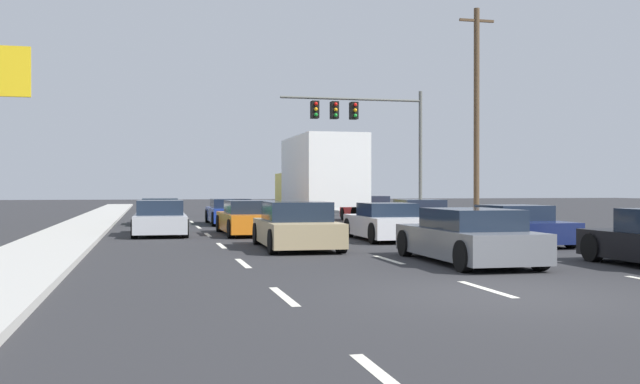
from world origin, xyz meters
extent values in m
plane|color=#2B2B2D|center=(0.00, 25.00, 0.00)|extent=(140.00, 140.00, 0.00)
cube|color=#B2AFA8|center=(8.08, 20.00, 0.07)|extent=(2.26, 80.00, 0.14)
cube|color=#B2AFA8|center=(-8.08, 20.00, 0.07)|extent=(2.26, 80.00, 0.14)
cube|color=silver|center=(-3.40, -4.39, 0.00)|extent=(0.14, 2.00, 0.01)
cube|color=silver|center=(-3.40, 0.61, 0.00)|extent=(0.14, 2.00, 0.01)
cube|color=silver|center=(-3.40, 5.61, 0.00)|extent=(0.14, 2.00, 0.01)
cube|color=silver|center=(-3.40, 10.61, 0.00)|extent=(0.14, 2.00, 0.01)
cube|color=silver|center=(-3.40, 15.61, 0.00)|extent=(0.14, 2.00, 0.01)
cube|color=silver|center=(-3.40, 20.61, 0.00)|extent=(0.14, 2.00, 0.01)
cube|color=silver|center=(-3.40, 25.61, 0.00)|extent=(0.14, 2.00, 0.01)
cube|color=silver|center=(-3.40, 30.61, 0.00)|extent=(0.14, 2.00, 0.01)
cube|color=silver|center=(-3.40, 35.61, 0.00)|extent=(0.14, 2.00, 0.01)
cube|color=silver|center=(-3.40, 40.61, 0.00)|extent=(0.14, 2.00, 0.01)
cube|color=silver|center=(-3.40, 45.61, 0.00)|extent=(0.14, 2.00, 0.01)
cube|color=silver|center=(-3.40, 50.61, 0.00)|extent=(0.14, 2.00, 0.01)
cube|color=silver|center=(0.00, 0.61, 0.00)|extent=(0.14, 2.00, 0.01)
cube|color=silver|center=(0.00, 5.61, 0.00)|extent=(0.14, 2.00, 0.01)
cube|color=silver|center=(0.00, 10.61, 0.00)|extent=(0.14, 2.00, 0.01)
cube|color=silver|center=(0.00, 15.61, 0.00)|extent=(0.14, 2.00, 0.01)
cube|color=silver|center=(0.00, 20.61, 0.00)|extent=(0.14, 2.00, 0.01)
cube|color=silver|center=(0.00, 25.61, 0.00)|extent=(0.14, 2.00, 0.01)
cube|color=silver|center=(0.00, 30.61, 0.00)|extent=(0.14, 2.00, 0.01)
cube|color=silver|center=(0.00, 35.61, 0.00)|extent=(0.14, 2.00, 0.01)
cube|color=silver|center=(0.00, 40.61, 0.00)|extent=(0.14, 2.00, 0.01)
cube|color=silver|center=(0.00, 45.61, 0.00)|extent=(0.14, 2.00, 0.01)
cube|color=silver|center=(0.00, 50.61, 0.00)|extent=(0.14, 2.00, 0.01)
cube|color=silver|center=(3.40, 5.61, 0.00)|extent=(0.14, 2.00, 0.01)
cube|color=silver|center=(3.40, 10.61, 0.00)|extent=(0.14, 2.00, 0.01)
cube|color=silver|center=(3.40, 15.61, 0.00)|extent=(0.14, 2.00, 0.01)
cube|color=silver|center=(3.40, 20.61, 0.00)|extent=(0.14, 2.00, 0.01)
cube|color=silver|center=(3.40, 25.61, 0.00)|extent=(0.14, 2.00, 0.01)
cube|color=silver|center=(3.40, 30.61, 0.00)|extent=(0.14, 2.00, 0.01)
cube|color=silver|center=(3.40, 35.61, 0.00)|extent=(0.14, 2.00, 0.01)
cube|color=silver|center=(3.40, 40.61, 0.00)|extent=(0.14, 2.00, 0.01)
cube|color=silver|center=(3.40, 45.61, 0.00)|extent=(0.14, 2.00, 0.01)
cube|color=silver|center=(3.40, 50.61, 0.00)|extent=(0.14, 2.00, 0.01)
cube|color=#196B38|center=(-4.97, 23.46, 0.46)|extent=(1.80, 4.28, 0.64)
cube|color=#192333|center=(-4.97, 23.34, 0.99)|extent=(1.57, 2.07, 0.42)
cylinder|color=black|center=(-5.81, 25.04, 0.32)|extent=(0.22, 0.64, 0.64)
cylinder|color=black|center=(-4.16, 25.05, 0.32)|extent=(0.22, 0.64, 0.64)
cylinder|color=black|center=(-5.79, 21.87, 0.32)|extent=(0.22, 0.64, 0.64)
cylinder|color=black|center=(-4.14, 21.88, 0.32)|extent=(0.22, 0.64, 0.64)
cube|color=#B7BABF|center=(-5.05, 15.84, 0.44)|extent=(1.83, 4.55, 0.59)
cube|color=#192333|center=(-5.06, 15.66, 0.99)|extent=(1.58, 2.18, 0.51)
cylinder|color=black|center=(-5.85, 17.56, 0.32)|extent=(0.23, 0.64, 0.64)
cylinder|color=black|center=(-4.21, 17.54, 0.32)|extent=(0.23, 0.64, 0.64)
cylinder|color=black|center=(-5.90, 14.14, 0.32)|extent=(0.23, 0.64, 0.64)
cylinder|color=black|center=(-4.26, 14.12, 0.32)|extent=(0.23, 0.64, 0.64)
cube|color=#1E389E|center=(-1.81, 22.76, 0.45)|extent=(1.90, 4.63, 0.62)
cube|color=#192333|center=(-1.81, 22.82, 0.96)|extent=(1.67, 2.08, 0.41)
cylinder|color=black|center=(-2.70, 24.52, 0.32)|extent=(0.22, 0.64, 0.64)
cylinder|color=black|center=(-0.93, 24.52, 0.32)|extent=(0.22, 0.64, 0.64)
cylinder|color=black|center=(-2.70, 21.00, 0.32)|extent=(0.22, 0.64, 0.64)
cylinder|color=black|center=(-0.92, 21.00, 0.32)|extent=(0.22, 0.64, 0.64)
cube|color=orange|center=(-1.93, 15.36, 0.45)|extent=(1.94, 4.68, 0.63)
cube|color=#192333|center=(-1.93, 15.13, 1.00)|extent=(1.68, 2.11, 0.46)
cylinder|color=black|center=(-2.84, 17.13, 0.32)|extent=(0.23, 0.64, 0.64)
cylinder|color=black|center=(-1.08, 17.15, 0.32)|extent=(0.23, 0.64, 0.64)
cylinder|color=black|center=(-2.79, 13.57, 0.32)|extent=(0.23, 0.64, 0.64)
cylinder|color=black|center=(-1.03, 13.60, 0.32)|extent=(0.23, 0.64, 0.64)
cube|color=tan|center=(-1.47, 9.16, 0.45)|extent=(1.98, 4.35, 0.63)
cube|color=#192333|center=(-1.47, 9.17, 1.03)|extent=(1.70, 2.19, 0.53)
cylinder|color=black|center=(-2.32, 10.78, 0.32)|extent=(0.23, 0.64, 0.64)
cylinder|color=black|center=(-0.56, 10.74, 0.32)|extent=(0.23, 0.64, 0.64)
cylinder|color=black|center=(-2.39, 7.57, 0.32)|extent=(0.23, 0.64, 0.64)
cylinder|color=black|center=(-0.63, 7.53, 0.32)|extent=(0.23, 0.64, 0.64)
cube|color=white|center=(1.54, 18.60, 2.36)|extent=(2.43, 5.72, 2.83)
cube|color=red|center=(1.53, 15.77, 2.51)|extent=(2.17, 0.05, 0.36)
cube|color=yellow|center=(1.55, 22.48, 1.32)|extent=(2.33, 2.06, 2.04)
cylinder|color=black|center=(0.39, 22.49, 0.48)|extent=(0.30, 0.96, 0.96)
cylinder|color=black|center=(2.71, 22.48, 0.48)|extent=(0.30, 0.96, 0.96)
cylinder|color=black|center=(0.38, 17.46, 0.48)|extent=(0.30, 0.96, 0.96)
cylinder|color=black|center=(2.69, 17.46, 0.48)|extent=(0.30, 0.96, 0.96)
cube|color=white|center=(1.94, 11.66, 0.46)|extent=(1.85, 4.15, 0.63)
cube|color=#192333|center=(1.94, 11.48, 0.98)|extent=(1.58, 1.84, 0.42)
cylinder|color=black|center=(1.16, 13.18, 0.32)|extent=(0.23, 0.64, 0.64)
cylinder|color=black|center=(2.79, 13.14, 0.32)|extent=(0.23, 0.64, 0.64)
cylinder|color=black|center=(1.09, 10.18, 0.32)|extent=(0.23, 0.64, 0.64)
cylinder|color=black|center=(2.72, 10.14, 0.32)|extent=(0.23, 0.64, 0.64)
cube|color=slate|center=(1.49, 4.63, 0.45)|extent=(1.83, 4.61, 0.63)
cube|color=#192333|center=(1.49, 4.37, 0.99)|extent=(1.59, 2.34, 0.45)
cylinder|color=black|center=(0.69, 6.38, 0.32)|extent=(0.23, 0.64, 0.64)
cylinder|color=black|center=(2.34, 6.36, 0.32)|extent=(0.23, 0.64, 0.64)
cylinder|color=black|center=(0.65, 2.89, 0.32)|extent=(0.23, 0.64, 0.64)
cylinder|color=black|center=(2.30, 2.87, 0.32)|extent=(0.23, 0.64, 0.64)
cube|color=red|center=(5.30, 24.42, 0.43)|extent=(1.81, 4.43, 0.58)
cube|color=#192333|center=(5.30, 24.34, 0.99)|extent=(1.59, 2.01, 0.55)
cylinder|color=black|center=(4.47, 26.08, 0.32)|extent=(0.22, 0.64, 0.64)
cylinder|color=black|center=(6.15, 26.08, 0.32)|extent=(0.22, 0.64, 0.64)
cylinder|color=black|center=(4.46, 22.76, 0.32)|extent=(0.22, 0.64, 0.64)
cylinder|color=black|center=(6.14, 22.75, 0.32)|extent=(0.22, 0.64, 0.64)
cube|color=maroon|center=(5.22, 17.31, 0.42)|extent=(1.97, 4.09, 0.56)
cube|color=#192333|center=(5.21, 17.08, 0.95)|extent=(1.70, 1.81, 0.50)
cylinder|color=black|center=(4.36, 18.81, 0.32)|extent=(0.23, 0.64, 0.64)
cylinder|color=black|center=(6.13, 18.77, 0.32)|extent=(0.23, 0.64, 0.64)
cylinder|color=black|center=(4.30, 15.85, 0.32)|extent=(0.23, 0.64, 0.64)
cylinder|color=black|center=(6.07, 15.81, 0.32)|extent=(0.23, 0.64, 0.64)
cube|color=#141E4C|center=(5.11, 9.19, 0.43)|extent=(1.89, 4.45, 0.58)
cube|color=#192333|center=(5.11, 9.17, 0.94)|extent=(1.66, 1.88, 0.44)
cylinder|color=black|center=(4.24, 10.87, 0.32)|extent=(0.22, 0.64, 0.64)
cylinder|color=black|center=(5.99, 10.86, 0.32)|extent=(0.22, 0.64, 0.64)
cylinder|color=black|center=(4.23, 7.53, 0.32)|extent=(0.22, 0.64, 0.64)
cylinder|color=black|center=(5.98, 7.52, 0.32)|extent=(0.22, 0.64, 0.64)
cylinder|color=black|center=(4.35, 4.12, 0.32)|extent=(0.22, 0.64, 0.64)
cylinder|color=#595B56|center=(9.60, 28.31, 3.58)|extent=(0.20, 0.20, 7.17)
cylinder|color=#595B56|center=(5.55, 28.31, 6.61)|extent=(8.10, 0.14, 0.14)
cube|color=black|center=(5.65, 28.31, 5.96)|extent=(0.40, 0.56, 0.95)
sphere|color=red|center=(5.65, 28.00, 6.26)|extent=(0.20, 0.20, 0.20)
sphere|color=orange|center=(5.65, 28.00, 5.96)|extent=(0.20, 0.20, 0.20)
sphere|color=green|center=(5.65, 28.00, 5.66)|extent=(0.20, 0.20, 0.20)
cube|color=black|center=(4.54, 28.31, 5.96)|extent=(0.40, 0.56, 0.95)
sphere|color=red|center=(4.54, 28.00, 6.26)|extent=(0.20, 0.20, 0.20)
sphere|color=orange|center=(4.54, 28.00, 5.96)|extent=(0.20, 0.20, 0.20)
sphere|color=green|center=(4.54, 28.00, 5.66)|extent=(0.20, 0.20, 0.20)
cube|color=black|center=(3.43, 28.31, 5.96)|extent=(0.40, 0.56, 0.95)
sphere|color=red|center=(3.43, 28.00, 6.26)|extent=(0.20, 0.20, 0.20)
sphere|color=orange|center=(3.43, 28.00, 5.96)|extent=(0.20, 0.20, 0.20)
sphere|color=green|center=(3.43, 28.00, 5.66)|extent=(0.20, 0.20, 0.20)
cylinder|color=brown|center=(10.25, 22.43, 5.25)|extent=(0.28, 0.28, 10.50)
cube|color=brown|center=(10.25, 22.43, 9.90)|extent=(1.80, 0.12, 0.12)
camera|label=1|loc=(-5.42, -10.34, 1.68)|focal=40.55mm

